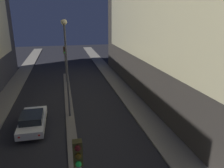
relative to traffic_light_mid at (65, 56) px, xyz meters
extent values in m
cube|color=#66605B|center=(0.00, -10.79, -3.54)|extent=(0.75, 30.51, 0.10)
cube|color=#3D3814|center=(0.00, -22.91, 0.83)|extent=(0.32, 0.28, 0.90)
sphere|color=#4C0F0F|center=(0.00, -23.09, 1.13)|extent=(0.20, 0.20, 0.20)
sphere|color=#4C380A|center=(0.00, -23.09, 0.83)|extent=(0.20, 0.20, 0.20)
sphere|color=#1EEA4C|center=(0.00, -23.09, 0.53)|extent=(0.20, 0.20, 0.20)
cylinder|color=#4C4C51|center=(0.00, 0.03, -1.55)|extent=(0.12, 0.12, 3.86)
cube|color=#3D3814|center=(0.00, 0.03, 0.83)|extent=(0.32, 0.28, 0.90)
sphere|color=#4C0F0F|center=(0.00, -0.15, 1.13)|extent=(0.20, 0.20, 0.20)
sphere|color=#4C380A|center=(0.00, -0.15, 0.83)|extent=(0.20, 0.20, 0.20)
sphere|color=#1EEA4C|center=(0.00, -0.15, 0.53)|extent=(0.20, 0.20, 0.20)
cylinder|color=#4C4C51|center=(0.00, -10.92, 0.51)|extent=(0.16, 0.16, 7.99)
sphere|color=#F9EAB2|center=(0.00, -10.92, 4.65)|extent=(0.48, 0.48, 0.48)
cube|color=silver|center=(-2.96, -12.34, -2.98)|extent=(1.92, 4.78, 0.56)
cube|color=black|center=(-2.96, -12.70, -2.44)|extent=(1.63, 2.15, 0.52)
cube|color=red|center=(-3.63, -14.73, -2.96)|extent=(0.14, 0.04, 0.10)
cube|color=red|center=(-2.29, -14.73, -2.96)|extent=(0.14, 0.04, 0.10)
cylinder|color=black|center=(-3.81, -10.85, -3.27)|extent=(0.22, 0.64, 0.64)
cylinder|color=black|center=(-2.11, -10.85, -3.27)|extent=(0.22, 0.64, 0.64)
cylinder|color=black|center=(-3.81, -13.82, -3.27)|extent=(0.22, 0.64, 0.64)
cylinder|color=black|center=(-2.11, -13.82, -3.27)|extent=(0.22, 0.64, 0.64)
camera|label=1|loc=(-0.26, -29.17, 5.15)|focal=35.00mm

